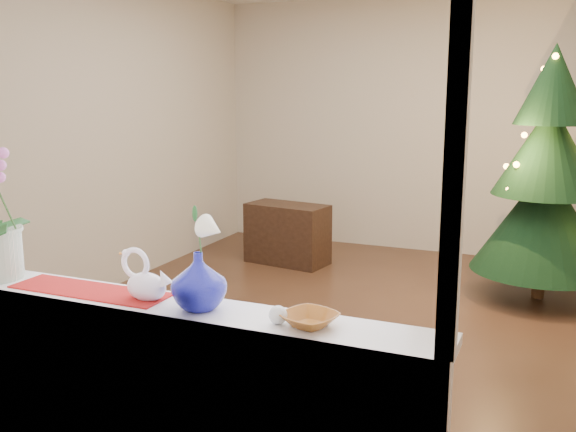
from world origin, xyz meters
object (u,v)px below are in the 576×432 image
amber_dish (309,320)px  xmas_tree (547,175)px  swan (146,276)px  blue_vase (199,277)px  paperweight (278,315)px  side_table (287,234)px

amber_dish → xmas_tree: (0.67, 3.62, 0.11)m
swan → blue_vase: bearing=-8.0°
blue_vase → swan: bearing=178.1°
blue_vase → paperweight: 0.35m
swan → amber_dish: (0.69, -0.01, -0.08)m
swan → blue_vase: size_ratio=0.91×
xmas_tree → side_table: bearing=175.4°
blue_vase → xmas_tree: xmas_tree is taller
xmas_tree → swan: bearing=-110.7°
amber_dish → side_table: amber_dish is taller
swan → amber_dish: size_ratio=1.43×
blue_vase → amber_dish: 0.46m
paperweight → amber_dish: 0.11m
blue_vase → side_table: (-1.27, 3.81, -0.74)m
xmas_tree → side_table: (-2.39, 0.19, -0.75)m
blue_vase → side_table: blue_vase is taller
blue_vase → amber_dish: blue_vase is taller
xmas_tree → side_table: xmas_tree is taller
swan → paperweight: swan is taller
xmas_tree → side_table: size_ratio=2.60×
blue_vase → xmas_tree: (1.12, 3.62, 0.00)m
paperweight → xmas_tree: 3.73m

